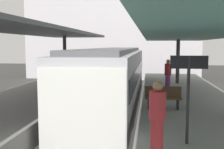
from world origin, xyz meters
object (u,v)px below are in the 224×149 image
(platform_sign, at_px, (189,80))
(passenger_mid_platform, at_px, (157,119))
(commuter_train, at_px, (114,76))
(platform_bench, at_px, (163,97))
(passenger_near_bench, at_px, (168,75))

(platform_sign, relative_size, passenger_mid_platform, 1.29)
(commuter_train, bearing_deg, platform_bench, -61.56)
(commuter_train, distance_m, passenger_near_bench, 3.01)
(platform_bench, relative_size, passenger_near_bench, 0.81)
(platform_sign, xyz_separation_m, passenger_near_bench, (0.03, 8.03, -0.73))
(passenger_near_bench, relative_size, passenger_mid_platform, 1.01)
(commuter_train, height_order, passenger_mid_platform, commuter_train)
(platform_bench, bearing_deg, passenger_near_bench, 83.99)
(commuter_train, relative_size, platform_sign, 6.97)
(commuter_train, bearing_deg, passenger_mid_platform, -77.36)
(passenger_mid_platform, bearing_deg, platform_sign, 53.97)
(commuter_train, distance_m, passenger_mid_platform, 9.85)
(commuter_train, distance_m, platform_bench, 5.30)
(passenger_near_bench, bearing_deg, platform_bench, -96.01)
(commuter_train, xyz_separation_m, passenger_near_bench, (2.96, -0.52, 0.17))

